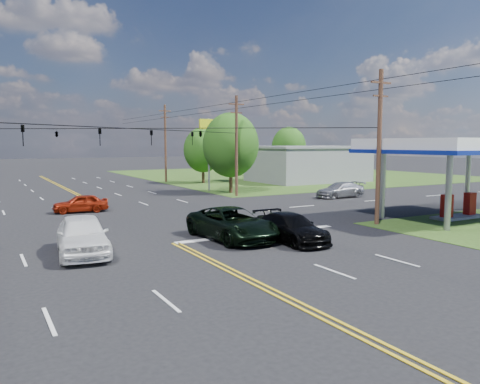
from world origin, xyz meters
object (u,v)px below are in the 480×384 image
retail_ne (308,165)px  tree_right_a (231,145)px  pole_se (379,145)px  gas_canopy (461,148)px  pickup_dkgreen (232,224)px  pickup_white (82,235)px  tree_far_r (289,147)px  pole_right_far (165,142)px  tree_right_b (203,150)px  pole_ne (236,145)px  suv_black (291,228)px

retail_ne → tree_right_a: (-16.00, -8.00, 2.67)m
tree_right_a → pole_se: bearing=-92.7°
gas_canopy → pickup_dkgreen: (-16.50, 1.50, -3.88)m
pickup_white → tree_far_r: bearing=51.6°
pole_right_far → tree_right_a: bearing=-86.4°
gas_canopy → tree_right_a: (-5.50, 22.00, 0.16)m
gas_canopy → tree_right_a: 22.68m
retail_ne → tree_right_b: tree_right_b is taller
tree_far_r → tree_right_a: bearing=-138.0°
gas_canopy → tree_right_b: tree_right_b is taller
gas_canopy → pole_ne: size_ratio=1.28×
gas_canopy → tree_right_b: (-3.00, 34.00, -0.49)m
retail_ne → pole_right_far: (-17.00, 8.00, 2.97)m
suv_black → pickup_white: (-9.89, 2.34, 0.19)m
gas_canopy → pole_se: 6.58m
gas_canopy → pole_se: pole_se is taller
pole_right_far → tree_far_r: (21.00, 2.00, -0.62)m
pole_se → pole_right_far: (0.00, 37.00, 0.25)m
suv_black → pole_ne: bearing=69.1°
gas_canopy → suv_black: (-14.15, -0.54, -3.99)m
pole_se → pole_right_far: pole_right_far is taller
retail_ne → pole_se: pole_se is taller
retail_ne → pole_ne: bearing=-147.1°
retail_ne → pole_ne: pole_ne is taller
gas_canopy → tree_right_b: bearing=95.0°
pole_ne → tree_far_r: pole_ne is taller
pole_se → pickup_dkgreen: bearing=177.1°
pole_right_far → retail_ne: bearing=-25.2°
gas_canopy → pickup_dkgreen: gas_canopy is taller
retail_ne → suv_black: 39.28m
pickup_white → pole_ne: bearing=51.3°
tree_right_a → suv_black: (-8.65, -22.54, -4.14)m
retail_ne → suv_black: size_ratio=2.81×
tree_right_b → suv_black: bearing=-107.9°
gas_canopy → tree_far_r: size_ratio=1.60×
tree_right_b → pickup_dkgreen: 35.35m
retail_ne → tree_right_b: (-13.50, 4.00, 2.02)m
pole_ne → tree_far_r: 29.70m
pole_se → tree_right_b: size_ratio=1.34×
pole_se → pickup_white: 18.02m
pole_ne → tree_right_a: (1.00, 3.00, -0.05)m
gas_canopy → suv_black: gas_canopy is taller
tree_far_r → pickup_dkgreen: 49.57m
pole_right_far → tree_right_b: 5.40m
pole_se → pickup_dkgreen: 10.81m
pole_se → pole_ne: (0.00, 18.00, 0.00)m
pole_ne → pickup_white: 24.90m
retail_ne → gas_canopy: (-10.50, -30.00, 2.51)m
retail_ne → tree_far_r: size_ratio=1.83×
pole_se → pole_right_far: bearing=90.0°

